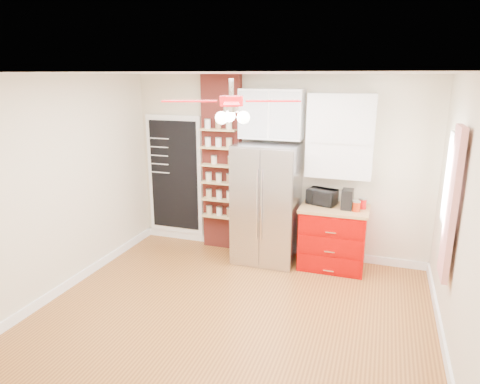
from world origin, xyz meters
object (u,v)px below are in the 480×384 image
(toaster_oven, at_px, (322,197))
(pantry_jar_oats, at_px, (214,160))
(ceiling_fan, at_px, (231,102))
(red_cabinet, at_px, (333,237))
(canister_left, at_px, (356,207))
(fridge, at_px, (267,204))
(coffee_maker, at_px, (347,199))

(toaster_oven, relative_size, pantry_jar_oats, 3.31)
(ceiling_fan, xyz_separation_m, toaster_oven, (0.72, 1.77, -1.41))
(red_cabinet, bearing_deg, canister_left, -16.83)
(toaster_oven, bearing_deg, pantry_jar_oats, -165.95)
(ceiling_fan, relative_size, pantry_jar_oats, 11.68)
(canister_left, bearing_deg, ceiling_fan, -127.38)
(toaster_oven, height_order, pantry_jar_oats, pantry_jar_oats)
(ceiling_fan, bearing_deg, fridge, 91.76)
(red_cabinet, xyz_separation_m, coffee_maker, (0.17, -0.02, 0.59))
(canister_left, bearing_deg, toaster_oven, 159.48)
(canister_left, height_order, pantry_jar_oats, pantry_jar_oats)
(ceiling_fan, distance_m, toaster_oven, 2.38)
(toaster_oven, xyz_separation_m, pantry_jar_oats, (-1.66, 0.03, 0.42))
(fridge, relative_size, coffee_maker, 6.28)
(toaster_oven, xyz_separation_m, canister_left, (0.49, -0.18, -0.04))
(red_cabinet, height_order, coffee_maker, coffee_maker)
(red_cabinet, distance_m, canister_left, 0.60)
(fridge, distance_m, canister_left, 1.27)
(coffee_maker, bearing_deg, toaster_oven, 164.31)
(fridge, distance_m, coffee_maker, 1.15)
(fridge, height_order, toaster_oven, fridge)
(fridge, bearing_deg, pantry_jar_oats, 168.62)
(toaster_oven, distance_m, canister_left, 0.53)
(toaster_oven, bearing_deg, red_cabinet, -10.53)
(fridge, distance_m, pantry_jar_oats, 1.06)
(red_cabinet, relative_size, coffee_maker, 3.38)
(fridge, bearing_deg, ceiling_fan, -88.24)
(ceiling_fan, distance_m, canister_left, 2.48)
(fridge, distance_m, ceiling_fan, 2.25)
(toaster_oven, relative_size, canister_left, 3.03)
(ceiling_fan, bearing_deg, pantry_jar_oats, 117.37)
(red_cabinet, height_order, ceiling_fan, ceiling_fan)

